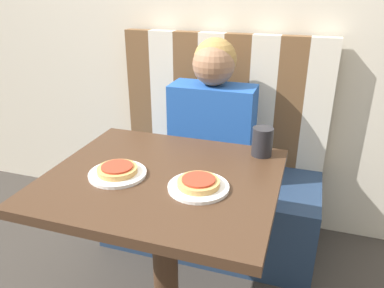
# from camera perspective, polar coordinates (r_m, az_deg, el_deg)

# --- Properties ---
(wall_back) EXTENTS (7.00, 0.05, 2.60)m
(wall_back) POSITION_cam_1_polar(r_m,az_deg,el_deg) (2.14, 5.93, 20.73)
(wall_back) COLOR beige
(wall_back) RESTS_ON ground_plane
(booth_seat) EXTENTS (1.16, 0.54, 0.43)m
(booth_seat) POSITION_cam_1_polar(r_m,az_deg,el_deg) (2.17, 2.83, -9.53)
(booth_seat) COLOR navy
(booth_seat) RESTS_ON ground_plane
(booth_backrest) EXTENTS (1.16, 0.06, 0.72)m
(booth_backrest) POSITION_cam_1_polar(r_m,az_deg,el_deg) (2.14, 4.85, 6.93)
(booth_backrest) COLOR brown
(booth_backrest) RESTS_ON booth_seat
(dining_table) EXTENTS (0.81, 0.72, 0.77)m
(dining_table) POSITION_cam_1_polar(r_m,az_deg,el_deg) (1.40, -4.39, -9.06)
(dining_table) COLOR #422B1C
(dining_table) RESTS_ON ground_plane
(person) EXTENTS (0.43, 0.24, 0.72)m
(person) POSITION_cam_1_polar(r_m,az_deg,el_deg) (1.93, 3.20, 5.05)
(person) COLOR #2356B2
(person) RESTS_ON booth_seat
(plate_left) EXTENTS (0.20, 0.20, 0.01)m
(plate_left) POSITION_cam_1_polar(r_m,az_deg,el_deg) (1.35, -11.27, -4.48)
(plate_left) COLOR white
(plate_left) RESTS_ON dining_table
(plate_right) EXTENTS (0.20, 0.20, 0.01)m
(plate_right) POSITION_cam_1_polar(r_m,az_deg,el_deg) (1.25, 0.99, -6.58)
(plate_right) COLOR white
(plate_right) RESTS_ON dining_table
(pizza_left) EXTENTS (0.14, 0.14, 0.03)m
(pizza_left) POSITION_cam_1_polar(r_m,az_deg,el_deg) (1.35, -11.32, -3.80)
(pizza_left) COLOR tan
(pizza_left) RESTS_ON plate_left
(pizza_right) EXTENTS (0.14, 0.14, 0.03)m
(pizza_right) POSITION_cam_1_polar(r_m,az_deg,el_deg) (1.24, 1.00, -5.86)
(pizza_right) COLOR tan
(pizza_right) RESTS_ON plate_right
(drinking_cup) EXTENTS (0.08, 0.08, 0.11)m
(drinking_cup) POSITION_cam_1_polar(r_m,az_deg,el_deg) (1.49, 10.66, 0.35)
(drinking_cup) COLOR #232328
(drinking_cup) RESTS_ON dining_table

